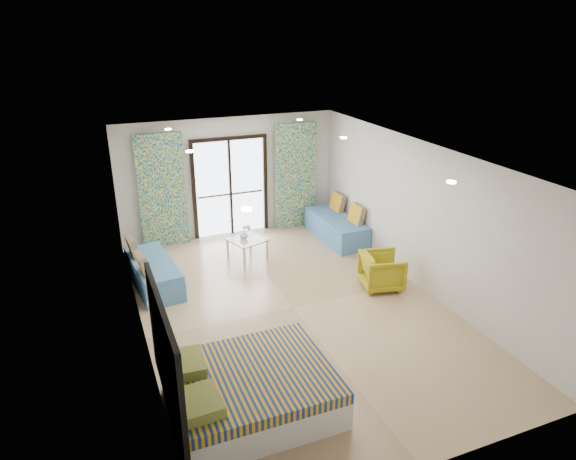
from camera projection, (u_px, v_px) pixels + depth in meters
name	position (u px, v px, depth m)	size (l,w,h in m)	color
floor	(293.00, 308.00, 8.92)	(5.00, 7.50, 0.01)	#9D7F5D
ceiling	(293.00, 155.00, 7.90)	(5.00, 7.50, 0.01)	silver
wall_back	(230.00, 177.00, 11.63)	(5.00, 0.01, 2.70)	silver
wall_front	(435.00, 368.00, 5.19)	(5.00, 0.01, 2.70)	silver
wall_left	(136.00, 261.00, 7.54)	(0.01, 7.50, 2.70)	silver
wall_right	(420.00, 216.00, 9.28)	(0.01, 7.50, 2.70)	silver
balcony_door	(230.00, 181.00, 11.64)	(1.76, 0.08, 2.28)	black
balcony_rail	(231.00, 194.00, 11.76)	(1.52, 0.03, 0.04)	#595451
curtain_left	(162.00, 191.00, 10.97)	(1.00, 0.10, 2.50)	silver
curtain_right	(296.00, 176.00, 12.05)	(1.00, 0.10, 2.50)	silver
downlight_a	(247.00, 209.00, 5.71)	(0.12, 0.12, 0.02)	#FFE0B2
downlight_b	(451.00, 182.00, 6.68)	(0.12, 0.12, 0.02)	#FFE0B2
downlight_c	(190.00, 151.00, 8.28)	(0.12, 0.12, 0.02)	#FFE0B2
downlight_d	(344.00, 138.00, 9.26)	(0.12, 0.12, 0.02)	#FFE0B2
downlight_e	(168.00, 129.00, 10.00)	(0.12, 0.12, 0.02)	#FFE0B2
downlight_f	(300.00, 120.00, 10.98)	(0.12, 0.12, 0.02)	#FFE0B2
headboard	(165.00, 358.00, 5.84)	(0.06, 2.10, 1.50)	black
switch_plate	(149.00, 306.00, 6.91)	(0.02, 0.10, 0.10)	silver
bed	(249.00, 390.00, 6.47)	(2.03, 1.66, 0.70)	silver
daybed_left	(153.00, 272.00, 9.57)	(0.88, 1.86, 0.89)	teal
daybed_right	(337.00, 227.00, 11.67)	(0.76, 1.88, 0.92)	teal
coffee_table	(247.00, 241.00, 10.62)	(0.85, 0.85, 0.78)	silver
vase	(244.00, 235.00, 10.59)	(0.18, 0.19, 0.18)	white
armchair	(382.00, 269.00, 9.47)	(0.72, 0.67, 0.74)	#A49915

